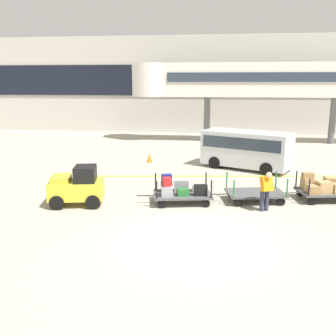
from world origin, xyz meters
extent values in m
plane|color=#A8A08E|center=(0.00, 0.00, 0.00)|extent=(120.00, 120.00, 0.00)
cube|color=yellow|center=(3.45, 8.63, 0.00)|extent=(19.77, 2.80, 0.01)
cube|color=#BCB7AD|center=(0.00, 26.00, 4.44)|extent=(52.91, 2.40, 8.87)
cube|color=black|center=(0.00, 24.75, 4.88)|extent=(50.26, 0.12, 2.80)
cube|color=silver|center=(4.67, 20.00, 4.90)|extent=(17.69, 2.20, 2.60)
cylinder|color=silver|center=(-4.77, 20.00, 4.90)|extent=(3.00, 3.00, 2.60)
cube|color=#2D3847|center=(4.67, 18.86, 5.10)|extent=(15.92, 0.08, 0.70)
cylinder|color=#59595B|center=(-0.19, 20.00, 1.80)|extent=(0.50, 0.50, 3.60)
cylinder|color=#59595B|center=(9.54, 20.00, 1.80)|extent=(0.50, 0.50, 3.60)
cube|color=gold|center=(-4.81, 2.84, 0.63)|extent=(2.27, 1.48, 0.70)
cube|color=black|center=(-4.45, 2.91, 1.28)|extent=(0.97, 1.12, 0.60)
cube|color=gold|center=(-5.37, 2.73, 1.10)|extent=(0.87, 1.05, 0.24)
cylinder|color=black|center=(-5.58, 3.22, 0.28)|extent=(0.58, 0.28, 0.56)
cylinder|color=black|center=(-5.38, 2.20, 0.28)|extent=(0.58, 0.28, 0.56)
cylinder|color=black|center=(-4.24, 3.48, 0.28)|extent=(0.58, 0.28, 0.56)
cylinder|color=black|center=(-4.04, 2.46, 0.28)|extent=(0.58, 0.28, 0.56)
cube|color=#4C4C4F|center=(-0.68, 3.64, 0.36)|extent=(2.53, 1.81, 0.08)
cylinder|color=black|center=(-1.85, 4.07, 0.75)|extent=(0.06, 0.06, 0.70)
cylinder|color=black|center=(-1.60, 2.81, 0.75)|extent=(0.06, 0.06, 0.70)
cylinder|color=black|center=(0.23, 4.48, 0.75)|extent=(0.06, 0.06, 0.70)
cylinder|color=black|center=(0.48, 3.21, 0.75)|extent=(0.06, 0.06, 0.70)
cylinder|color=black|center=(-1.64, 4.06, 0.16)|extent=(0.33, 0.16, 0.32)
cylinder|color=black|center=(-1.42, 2.89, 0.16)|extent=(0.33, 0.16, 0.32)
cylinder|color=black|center=(0.05, 4.39, 0.16)|extent=(0.33, 0.16, 0.32)
cylinder|color=black|center=(0.28, 3.22, 0.16)|extent=(0.33, 0.16, 0.32)
cylinder|color=#333333|center=(-2.16, 3.36, 0.34)|extent=(0.70, 0.18, 0.05)
cube|color=black|center=(-1.35, 3.84, 0.60)|extent=(0.51, 0.45, 0.40)
cube|color=#99999E|center=(-1.25, 3.17, 0.61)|extent=(0.49, 0.38, 0.43)
cube|color=#99999E|center=(-0.75, 3.95, 0.64)|extent=(0.61, 0.29, 0.47)
cube|color=#236B2D|center=(-0.64, 3.38, 0.54)|extent=(0.52, 0.45, 0.28)
cube|color=#99999E|center=(-0.10, 4.03, 0.54)|extent=(0.43, 0.29, 0.28)
cube|color=black|center=(0.05, 3.45, 0.62)|extent=(0.55, 0.34, 0.44)
cube|color=navy|center=(-1.35, 3.84, 0.96)|extent=(0.47, 0.41, 0.33)
cube|color=red|center=(-1.25, 3.17, 1.00)|extent=(0.41, 0.39, 0.34)
cube|color=#4C4C4F|center=(2.26, 4.22, 0.36)|extent=(2.53, 1.81, 0.08)
cylinder|color=#237033|center=(1.10, 4.65, 0.75)|extent=(0.06, 0.06, 0.70)
cylinder|color=#237033|center=(1.35, 3.38, 0.75)|extent=(0.06, 0.06, 0.70)
cylinder|color=#237033|center=(3.18, 5.05, 0.75)|extent=(0.06, 0.06, 0.70)
cylinder|color=#237033|center=(3.42, 3.79, 0.75)|extent=(0.06, 0.06, 0.70)
cylinder|color=black|center=(1.30, 4.64, 0.16)|extent=(0.33, 0.16, 0.32)
cylinder|color=black|center=(1.53, 3.47, 0.16)|extent=(0.33, 0.16, 0.32)
cylinder|color=black|center=(2.99, 4.97, 0.16)|extent=(0.33, 0.16, 0.32)
cylinder|color=black|center=(3.22, 3.80, 0.16)|extent=(0.33, 0.16, 0.32)
cylinder|color=#333333|center=(0.79, 3.93, 0.34)|extent=(0.70, 0.18, 0.05)
cube|color=#4C4C4F|center=(5.21, 4.79, 0.36)|extent=(2.53, 1.81, 0.08)
cylinder|color=black|center=(4.04, 5.22, 0.75)|extent=(0.06, 0.06, 0.70)
cylinder|color=black|center=(4.29, 3.96, 0.75)|extent=(0.06, 0.06, 0.70)
cylinder|color=black|center=(4.24, 5.21, 0.16)|extent=(0.33, 0.16, 0.32)
cylinder|color=black|center=(4.47, 4.04, 0.16)|extent=(0.33, 0.16, 0.32)
cylinder|color=#333333|center=(3.73, 4.50, 0.34)|extent=(0.70, 0.18, 0.05)
cube|color=tan|center=(4.44, 4.95, 0.64)|extent=(0.53, 0.54, 0.48)
cube|color=#A87F4C|center=(4.56, 4.31, 0.57)|extent=(0.50, 0.50, 0.33)
cube|color=tan|center=(4.90, 5.06, 0.58)|extent=(0.57, 0.56, 0.37)
cube|color=tan|center=(4.98, 4.45, 0.64)|extent=(0.63, 0.56, 0.47)
cube|color=tan|center=(5.41, 5.19, 0.65)|extent=(0.47, 0.54, 0.49)
cube|color=#A87F4C|center=(5.50, 4.57, 0.59)|extent=(0.54, 0.55, 0.37)
cube|color=#9E7A4C|center=(4.44, 4.95, 0.99)|extent=(0.48, 0.39, 0.23)
cylinder|color=#2D334C|center=(2.39, 3.05, 0.41)|extent=(0.16, 0.16, 0.82)
cylinder|color=#2D334C|center=(2.57, 3.13, 0.41)|extent=(0.16, 0.16, 0.82)
cube|color=orange|center=(2.52, 3.00, 1.09)|extent=(0.53, 0.54, 0.61)
sphere|color=beige|center=(2.57, 2.89, 1.45)|extent=(0.22, 0.22, 0.22)
cube|color=silver|center=(2.29, 10.24, 1.15)|extent=(5.15, 3.78, 1.90)
cube|color=#2D3847|center=(2.29, 10.24, 1.55)|extent=(4.82, 3.65, 0.64)
cylinder|color=black|center=(0.57, 10.09, 0.34)|extent=(0.72, 0.51, 0.68)
cylinder|color=black|center=(3.26, 8.82, 0.34)|extent=(0.72, 0.51, 0.68)
cone|color=orange|center=(-3.37, 11.22, 0.28)|extent=(0.36, 0.36, 0.55)
camera|label=1|loc=(0.61, -11.00, 4.83)|focal=40.64mm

